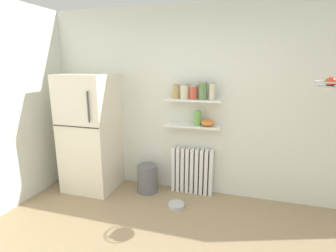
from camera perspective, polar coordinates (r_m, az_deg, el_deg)
back_wall at (r=3.64m, az=7.15°, el=5.07°), size 7.04×0.10×2.60m
refrigerator at (r=3.94m, az=-16.72°, el=-1.46°), size 0.72×0.70×1.69m
radiator at (r=3.79m, az=5.35°, el=-9.80°), size 0.59×0.12×0.66m
wall_shelf_lower at (r=3.55m, az=5.49°, el=0.04°), size 0.75×0.22×0.02m
wall_shelf_upper at (r=3.49m, az=5.62°, el=5.71°), size 0.75×0.22×0.02m
storage_jar_0 at (r=3.53m, az=1.72°, el=7.62°), size 0.09×0.09×0.19m
storage_jar_1 at (r=3.50m, az=3.68°, el=7.59°), size 0.12×0.12×0.20m
storage_jar_2 at (r=3.47m, az=5.65°, el=7.38°), size 0.11×0.11×0.18m
storage_jar_3 at (r=3.45m, az=7.68°, el=7.76°), size 0.11×0.11×0.24m
storage_jar_4 at (r=3.43m, az=9.71°, el=7.59°), size 0.08×0.08×0.23m
vase at (r=3.51m, az=6.51°, el=1.75°), size 0.10×0.10×0.20m
shelf_bowl at (r=3.51m, az=8.77°, el=0.69°), size 0.19×0.19×0.08m
trash_bin at (r=3.86m, az=-4.57°, el=-11.46°), size 0.30×0.30×0.40m
pet_food_bowl at (r=3.54m, az=1.84°, el=-17.07°), size 0.22×0.22×0.05m
hanging_fruit_basket at (r=3.05m, az=32.32°, el=8.11°), size 0.30×0.30×0.10m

